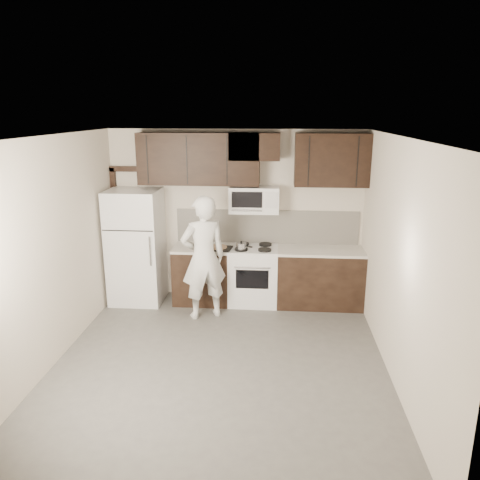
# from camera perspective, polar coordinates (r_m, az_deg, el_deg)

# --- Properties ---
(floor) EXTENTS (4.50, 4.50, 0.00)m
(floor) POSITION_cam_1_polar(r_m,az_deg,el_deg) (5.87, -2.48, -14.89)
(floor) COLOR #54524F
(floor) RESTS_ON ground
(back_wall) EXTENTS (4.00, 0.00, 4.00)m
(back_wall) POSITION_cam_1_polar(r_m,az_deg,el_deg) (7.48, -0.50, 3.01)
(back_wall) COLOR beige
(back_wall) RESTS_ON ground
(ceiling) EXTENTS (4.50, 4.50, 0.00)m
(ceiling) POSITION_cam_1_polar(r_m,az_deg,el_deg) (5.07, -2.85, 12.43)
(ceiling) COLOR white
(ceiling) RESTS_ON back_wall
(counter_run) EXTENTS (2.95, 0.64, 0.91)m
(counter_run) POSITION_cam_1_polar(r_m,az_deg,el_deg) (7.40, 3.97, -4.37)
(counter_run) COLOR black
(counter_run) RESTS_ON floor
(stove) EXTENTS (0.76, 0.66, 0.94)m
(stove) POSITION_cam_1_polar(r_m,az_deg,el_deg) (7.41, 1.62, -4.29)
(stove) COLOR white
(stove) RESTS_ON floor
(backsplash) EXTENTS (2.90, 0.02, 0.54)m
(backsplash) POSITION_cam_1_polar(r_m,az_deg,el_deg) (7.48, 3.32, 1.65)
(backsplash) COLOR silver
(backsplash) RESTS_ON counter_run
(upper_cabinets) EXTENTS (3.48, 0.35, 0.78)m
(upper_cabinets) POSITION_cam_1_polar(r_m,az_deg,el_deg) (7.14, 1.05, 9.99)
(upper_cabinets) COLOR black
(upper_cabinets) RESTS_ON back_wall
(microwave) EXTENTS (0.76, 0.42, 0.40)m
(microwave) POSITION_cam_1_polar(r_m,az_deg,el_deg) (7.21, 1.74, 4.96)
(microwave) COLOR white
(microwave) RESTS_ON upper_cabinets
(refrigerator) EXTENTS (0.80, 0.76, 1.80)m
(refrigerator) POSITION_cam_1_polar(r_m,az_deg,el_deg) (7.54, -12.55, -0.79)
(refrigerator) COLOR white
(refrigerator) RESTS_ON floor
(door_trim) EXTENTS (0.50, 0.08, 2.12)m
(door_trim) POSITION_cam_1_polar(r_m,az_deg,el_deg) (7.87, -14.60, 2.37)
(door_trim) COLOR black
(door_trim) RESTS_ON floor
(saucepan) EXTENTS (0.26, 0.16, 0.15)m
(saucepan) POSITION_cam_1_polar(r_m,az_deg,el_deg) (7.12, 0.16, -0.80)
(saucepan) COLOR silver
(saucepan) RESTS_ON stove
(baking_tray) EXTENTS (0.45, 0.36, 0.02)m
(baking_tray) POSITION_cam_1_polar(r_m,az_deg,el_deg) (7.21, -2.71, -1.02)
(baking_tray) COLOR black
(baking_tray) RESTS_ON counter_run
(pizza) EXTENTS (0.31, 0.31, 0.02)m
(pizza) POSITION_cam_1_polar(r_m,az_deg,el_deg) (7.20, -2.71, -0.86)
(pizza) COLOR tan
(pizza) RESTS_ON baking_tray
(person) EXTENTS (0.79, 0.68, 1.83)m
(person) POSITION_cam_1_polar(r_m,az_deg,el_deg) (6.79, -4.46, -2.16)
(person) COLOR silver
(person) RESTS_ON floor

